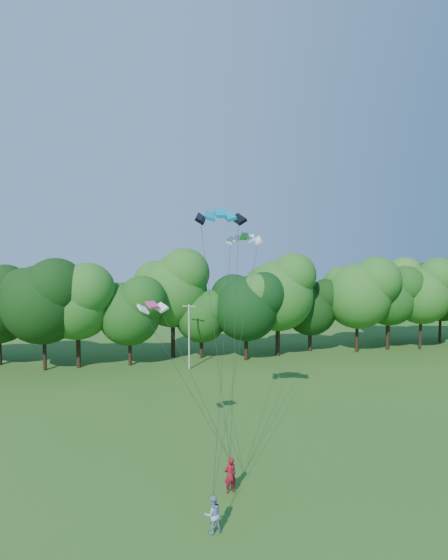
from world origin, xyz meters
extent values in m
plane|color=#2C5918|center=(0.00, 0.00, 0.00)|extent=(160.00, 160.00, 0.00)
cylinder|color=#B5B4AC|center=(-0.31, 30.68, 3.62)|extent=(0.18, 0.18, 7.23)
cube|color=#B5B4AC|center=(-0.31, 30.68, 7.05)|extent=(1.35, 0.68, 0.08)
imported|color=maroon|center=(-1.74, 5.40, 0.97)|extent=(0.78, 0.60, 1.93)
imported|color=#8EA3C5|center=(-3.31, 2.31, 0.88)|extent=(0.95, 0.80, 1.75)
cube|color=#057EA9|center=(-1.11, 10.91, 15.44)|extent=(3.19, 1.54, 0.73)
cube|color=green|center=(0.78, 11.82, 14.01)|extent=(2.52, 1.75, 0.55)
cube|color=#C43665|center=(-5.56, 9.41, 9.80)|extent=(1.93, 1.42, 0.39)
cylinder|color=black|center=(7.00, 33.35, 2.14)|extent=(0.48, 0.48, 4.28)
ellipsoid|color=black|center=(7.00, 33.35, 7.78)|extent=(8.56, 8.56, 9.34)
cylinder|color=black|center=(29.75, 38.69, 2.22)|extent=(0.47, 0.47, 4.44)
ellipsoid|color=#36671F|center=(29.75, 38.69, 8.07)|extent=(8.88, 8.88, 9.69)
camera|label=1|loc=(-7.09, -16.69, 12.89)|focal=28.00mm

